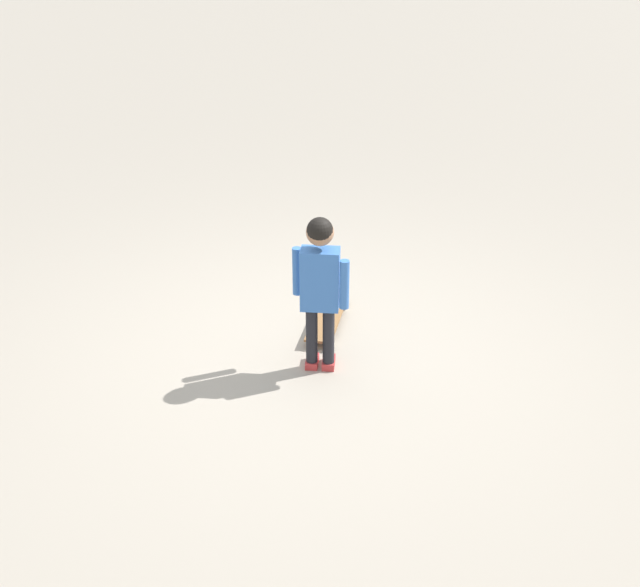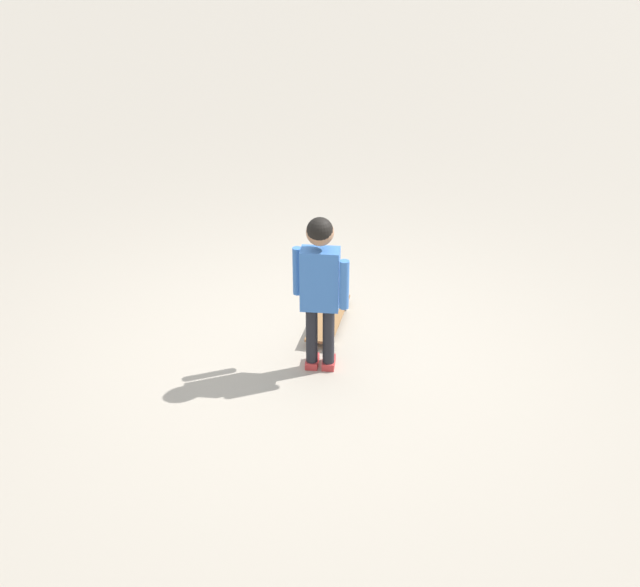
# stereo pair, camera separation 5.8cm
# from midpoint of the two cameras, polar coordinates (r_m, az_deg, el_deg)

# --- Properties ---
(ground_plane) EXTENTS (50.00, 50.00, 0.00)m
(ground_plane) POSITION_cam_midpoint_polar(r_m,az_deg,el_deg) (5.14, -1.38, -4.35)
(ground_plane) COLOR #9E9384
(child_person) EXTENTS (0.31, 0.30, 1.06)m
(child_person) POSITION_cam_midpoint_polar(r_m,az_deg,el_deg) (4.63, -0.36, 1.17)
(child_person) COLOR black
(child_person) RESTS_ON ground
(skateboard) EXTENTS (0.45, 0.74, 0.07)m
(skateboard) POSITION_cam_midpoint_polar(r_m,az_deg,el_deg) (5.41, 0.25, -1.84)
(skateboard) COLOR olive
(skateboard) RESTS_ON ground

